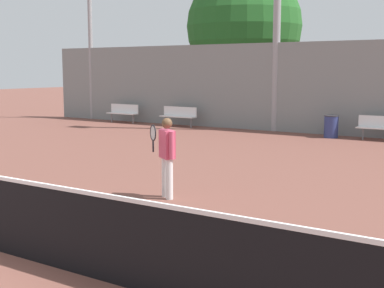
% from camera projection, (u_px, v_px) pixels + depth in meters
% --- Properties ---
extents(tennis_player, '(0.55, 0.52, 1.55)m').
position_uv_depth(tennis_player, '(167.00, 153.00, 10.20)').
color(tennis_player, silver).
rests_on(tennis_player, ground_plane).
extents(bench_courtside_far, '(1.71, 0.40, 0.85)m').
position_uv_depth(bench_courtside_far, '(179.00, 114.00, 23.17)').
color(bench_courtside_far, white).
rests_on(bench_courtside_far, ground_plane).
extents(bench_adjacent_court, '(1.62, 0.40, 0.85)m').
position_uv_depth(bench_adjacent_court, '(123.00, 111.00, 24.86)').
color(bench_adjacent_court, white).
rests_on(bench_adjacent_court, ground_plane).
extents(trash_bin, '(0.53, 0.53, 0.82)m').
position_uv_depth(trash_bin, '(331.00, 126.00, 19.36)').
color(trash_bin, navy).
rests_on(trash_bin, ground_plane).
extents(back_fence, '(28.85, 0.06, 3.51)m').
position_uv_depth(back_fence, '(338.00, 88.00, 19.89)').
color(back_fence, gray).
rests_on(back_fence, ground_plane).
extents(tree_green_tall, '(6.28, 6.28, 7.93)m').
position_uv_depth(tree_green_tall, '(244.00, 26.00, 29.15)').
color(tree_green_tall, brown).
rests_on(tree_green_tall, ground_plane).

